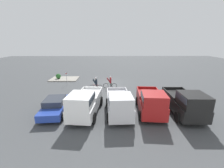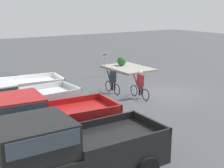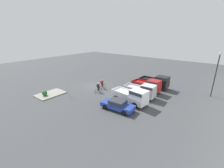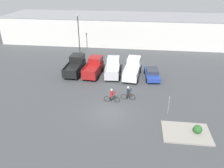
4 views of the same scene
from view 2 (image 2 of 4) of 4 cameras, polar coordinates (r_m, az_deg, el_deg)
ground_plane at (r=20.26m, az=9.91°, el=-1.52°), size 80.00×80.00×0.00m
pickup_truck_0 at (r=9.51m, az=-7.86°, el=-12.04°), size 2.37×5.26×2.35m
pickup_truck_1 at (r=12.04m, az=-12.32°, el=-6.73°), size 2.50×5.00×2.28m
pickup_truck_2 at (r=14.45m, az=-17.22°, el=-3.61°), size 2.33×5.02×2.22m
cyclist_0 at (r=19.64m, az=0.12°, el=0.83°), size 1.72×0.46×1.74m
cyclist_1 at (r=18.65m, az=5.14°, el=-0.05°), size 1.85×0.46×1.70m
fire_lane_sign at (r=24.35m, az=-1.31°, el=4.28°), size 0.11×0.29×2.02m
curb_island at (r=27.47m, az=2.97°, el=2.94°), size 4.37×3.07×0.15m
shrub at (r=28.13m, az=1.77°, el=4.20°), size 0.80×0.80×0.80m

